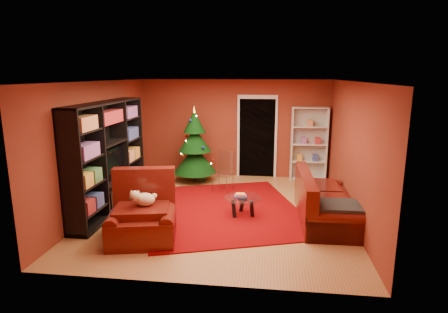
# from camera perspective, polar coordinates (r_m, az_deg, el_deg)

# --- Properties ---
(floor) EXTENTS (5.00, 5.50, 0.05)m
(floor) POSITION_cam_1_polar(r_m,az_deg,el_deg) (7.74, -0.37, -8.44)
(floor) COLOR #A46C3A
(floor) RESTS_ON ground
(ceiling) EXTENTS (5.00, 5.50, 0.05)m
(ceiling) POSITION_cam_1_polar(r_m,az_deg,el_deg) (7.23, -0.40, 11.59)
(ceiling) COLOR silver
(ceiling) RESTS_ON wall_back
(wall_back) EXTENTS (5.00, 0.05, 2.60)m
(wall_back) POSITION_cam_1_polar(r_m,az_deg,el_deg) (10.09, 1.67, 4.29)
(wall_back) COLOR maroon
(wall_back) RESTS_ON ground
(wall_left) EXTENTS (0.05, 5.50, 2.60)m
(wall_left) POSITION_cam_1_polar(r_m,az_deg,el_deg) (8.09, -18.42, 1.60)
(wall_left) COLOR maroon
(wall_left) RESTS_ON ground
(wall_right) EXTENTS (0.05, 5.50, 2.60)m
(wall_right) POSITION_cam_1_polar(r_m,az_deg,el_deg) (7.48, 19.18, 0.70)
(wall_right) COLOR maroon
(wall_right) RESTS_ON ground
(doorway) EXTENTS (1.06, 0.60, 2.16)m
(doorway) POSITION_cam_1_polar(r_m,az_deg,el_deg) (10.04, 5.05, 2.76)
(doorway) COLOR black
(doorway) RESTS_ON floor
(rug) EXTENTS (3.96, 4.28, 0.02)m
(rug) POSITION_cam_1_polar(r_m,az_deg,el_deg) (7.77, -0.12, -8.07)
(rug) COLOR #710204
(rug) RESTS_ON floor
(media_unit) EXTENTS (0.47, 2.88, 2.21)m
(media_unit) POSITION_cam_1_polar(r_m,az_deg,el_deg) (7.86, -17.25, -0.09)
(media_unit) COLOR black
(media_unit) RESTS_ON floor
(christmas_tree) EXTENTS (1.33, 1.33, 1.98)m
(christmas_tree) POSITION_cam_1_polar(r_m,az_deg,el_deg) (9.57, -4.47, 1.73)
(christmas_tree) COLOR black
(christmas_tree) RESTS_ON floor
(gift_box_teal) EXTENTS (0.28, 0.28, 0.27)m
(gift_box_teal) POSITION_cam_1_polar(r_m,az_deg,el_deg) (10.03, -8.95, -2.69)
(gift_box_teal) COLOR #187786
(gift_box_teal) RESTS_ON floor
(gift_box_green) EXTENTS (0.34, 0.34, 0.28)m
(gift_box_green) POSITION_cam_1_polar(r_m,az_deg,el_deg) (9.89, -3.68, -2.77)
(gift_box_green) COLOR #296233
(gift_box_green) RESTS_ON floor
(gift_box_red) EXTENTS (0.28, 0.28, 0.24)m
(gift_box_red) POSITION_cam_1_polar(r_m,az_deg,el_deg) (10.04, -3.73, -2.65)
(gift_box_red) COLOR maroon
(gift_box_red) RESTS_ON floor
(white_bookshelf) EXTENTS (0.92, 0.37, 1.96)m
(white_bookshelf) POSITION_cam_1_polar(r_m,az_deg,el_deg) (9.95, 12.80, 1.84)
(white_bookshelf) COLOR white
(white_bookshelf) RESTS_ON floor
(armchair) EXTENTS (1.40, 1.40, 0.92)m
(armchair) POSITION_cam_1_polar(r_m,az_deg,el_deg) (6.46, -12.37, -8.45)
(armchair) COLOR #4B0F0B
(armchair) RESTS_ON rug
(dog) EXTENTS (0.45, 0.38, 0.30)m
(dog) POSITION_cam_1_polar(r_m,az_deg,el_deg) (6.43, -11.96, -6.41)
(dog) COLOR beige
(dog) RESTS_ON armchair
(sofa) EXTENTS (1.00, 2.16, 0.92)m
(sofa) POSITION_cam_1_polar(r_m,az_deg,el_deg) (7.36, 15.25, -6.01)
(sofa) COLOR #4B0F0B
(sofa) RESTS_ON rug
(coffee_table) EXTENTS (0.81, 0.81, 0.46)m
(coffee_table) POSITION_cam_1_polar(r_m,az_deg,el_deg) (7.41, 2.86, -7.61)
(coffee_table) COLOR gray
(coffee_table) RESTS_ON rug
(acrylic_chair) EXTENTS (0.57, 0.59, 0.87)m
(acrylic_chair) POSITION_cam_1_polar(r_m,az_deg,el_deg) (8.80, -0.20, -2.68)
(acrylic_chair) COLOR #66605B
(acrylic_chair) RESTS_ON rug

